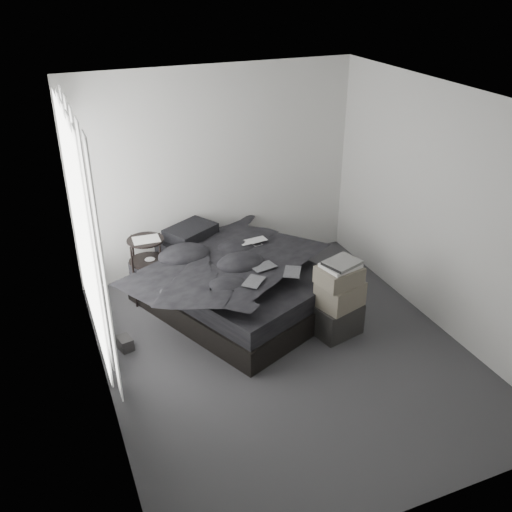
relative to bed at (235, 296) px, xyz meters
name	(u,v)px	position (x,y,z in m)	size (l,w,h in m)	color
floor	(285,352)	(0.17, -1.02, -0.14)	(3.60, 4.20, 0.01)	#37373A
ceiling	(292,101)	(0.17, -1.02, 2.46)	(3.60, 4.20, 0.01)	white
wall_back	(216,172)	(0.17, 1.08, 1.16)	(3.60, 0.01, 2.60)	silver
wall_front	(428,374)	(0.17, -3.12, 1.16)	(3.60, 0.01, 2.60)	silver
wall_left	(93,277)	(-1.63, -1.02, 1.16)	(0.01, 4.20, 2.60)	silver
wall_right	(444,212)	(1.97, -1.02, 1.16)	(0.01, 4.20, 2.60)	silver
window_left	(81,229)	(-1.61, -0.12, 1.21)	(0.02, 2.00, 2.30)	white
curtain_left	(88,235)	(-1.56, -0.12, 1.14)	(0.06, 2.12, 2.48)	white
bed	(235,296)	(0.00, 0.00, 0.00)	(1.58, 2.09, 0.28)	black
mattress	(235,278)	(0.00, 0.00, 0.25)	(1.52, 2.03, 0.22)	black
duvet	(238,261)	(0.02, -0.05, 0.49)	(1.54, 1.78, 0.24)	black
pillow_lower	(186,243)	(-0.37, 0.72, 0.44)	(0.63, 0.43, 0.14)	black
pillow_upper	(191,232)	(-0.29, 0.73, 0.57)	(0.59, 0.41, 0.13)	black
laptop	(255,237)	(0.33, 0.20, 0.62)	(0.33, 0.21, 0.03)	silver
comic_a	(254,275)	(-0.01, -0.61, 0.61)	(0.26, 0.17, 0.01)	black
comic_b	(263,260)	(0.21, -0.35, 0.62)	(0.26, 0.17, 0.01)	black
comic_c	(293,265)	(0.45, -0.58, 0.62)	(0.26, 0.17, 0.01)	black
side_stand	(148,270)	(-0.88, 0.57, 0.25)	(0.43, 0.43, 0.79)	black
papers	(146,240)	(-0.87, 0.55, 0.65)	(0.30, 0.22, 0.02)	white
floor_books	(125,344)	(-1.36, -0.33, -0.08)	(0.13, 0.19, 0.13)	black
box_lower	(337,319)	(0.84, -0.90, 0.04)	(0.48, 0.38, 0.36)	black
box_mid	(340,294)	(0.86, -0.91, 0.35)	(0.45, 0.36, 0.27)	#6A6354
box_upper	(339,275)	(0.83, -0.91, 0.58)	(0.43, 0.35, 0.19)	#6A6354
art_book_white	(341,266)	(0.84, -0.90, 0.69)	(0.37, 0.29, 0.04)	silver
art_book_snake	(342,263)	(0.86, -0.91, 0.73)	(0.36, 0.28, 0.03)	silver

